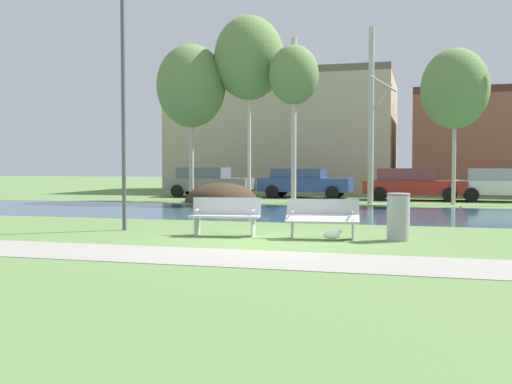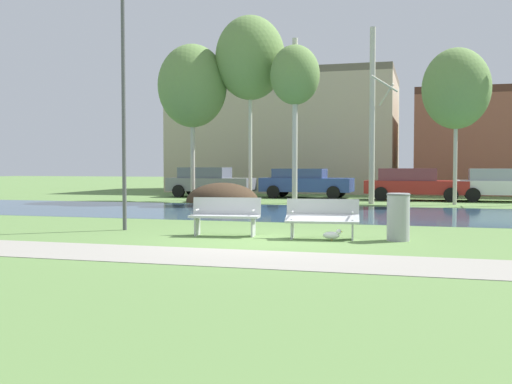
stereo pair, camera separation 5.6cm
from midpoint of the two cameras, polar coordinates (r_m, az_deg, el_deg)
The scene contains 20 objects.
ground_plane at distance 22.49m, azimuth 7.19°, elevation -1.61°, with size 120.00×120.00×0.00m, color #5B7F42.
paved_path_strip at distance 10.52m, azimuth -2.63°, elevation -6.24°, with size 60.00×1.95×0.01m, color gray.
river_band at distance 20.53m, azimuth 6.39°, elevation -1.99°, with size 80.00×7.43×0.01m, color #33516B.
soil_mound at distance 26.72m, azimuth -3.39°, elevation -0.95°, with size 3.28×2.93×1.72m, color #423021.
bench_left at distance 13.79m, azimuth -3.05°, elevation -2.22°, with size 1.66×0.75×0.87m.
bench_right at distance 13.25m, azimuth 6.21°, elevation -2.42°, with size 1.66×0.75×0.87m.
trash_bin at distance 13.20m, azimuth 13.26°, elevation -2.24°, with size 0.51×0.51×1.02m.
seagull at distance 12.94m, azimuth 7.16°, elevation -4.05°, with size 0.43×0.16×0.26m.
streetlamp at distance 15.48m, azimuth -12.63°, elevation 11.22°, with size 0.32×0.32×6.05m.
birch_far_left at distance 28.11m, azimuth -6.24°, elevation 9.97°, with size 3.16×3.16×7.18m.
birch_left at distance 27.83m, azimuth -0.73°, elevation 12.60°, with size 3.16×3.16×8.40m.
birch_center_left at distance 25.93m, azimuth 3.55°, elevation 10.92°, with size 2.10×2.10×7.01m.
birch_center at distance 25.81m, azimuth 10.87°, elevation 7.22°, with size 1.18×1.93×7.40m.
birch_center_right at distance 26.25m, azimuth 18.33°, elevation 9.29°, with size 2.76×2.76×6.44m.
parked_van_nearest_grey at distance 31.09m, azimuth -4.62°, elevation 1.01°, with size 4.42×2.04×1.53m.
parked_sedan_second_blue at distance 30.25m, azimuth 4.52°, elevation 0.93°, with size 4.58×2.13×1.47m.
parked_hatch_third_red at distance 28.98m, azimuth 14.59°, elevation 0.79°, with size 4.70×2.17×1.49m.
parked_wagon_fourth_white at distance 29.13m, azimuth 22.42°, elevation 0.69°, with size 4.59×2.10×1.49m.
building_beige_block at distance 38.83m, azimuth 2.88°, elevation 5.49°, with size 13.55×8.60×7.28m.
building_brick_low at distance 38.21m, azimuth 22.99°, elevation 4.30°, with size 11.00×8.19×5.88m.
Camera 1 is at (3.21, -12.21, 1.60)m, focal length 42.08 mm.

